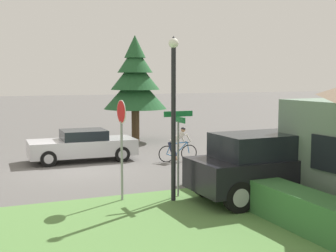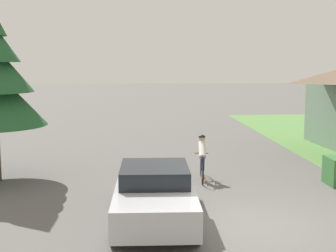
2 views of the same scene
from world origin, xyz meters
The scene contains 9 objects.
ground_plane centered at (0.00, 0.00, 0.00)m, with size 140.00×140.00×0.00m, color #5B5956.
hedge_row centered at (9.39, 3.29, 0.42)m, with size 11.94×0.90×0.85m, color #387038.
sedan_left_lane centered at (-1.96, 0.53, 0.64)m, with size 1.97×4.42×1.30m.
cyclist centered at (-0.30, 4.14, 0.69)m, with size 0.44×1.67×1.44m.
parked_suv_right centered at (6.12, 4.04, 0.98)m, with size 2.07×4.56×1.91m.
stop_sign centered at (4.66, 0.18, 1.99)m, with size 0.66×0.07×2.86m.
street_lamp centered at (5.28, 1.50, 2.73)m, with size 0.28×0.28×4.61m.
street_name_sign centered at (4.90, 1.81, 1.76)m, with size 0.90×0.90×2.51m.
conifer_tall_near centered at (-6.83, 4.55, 3.27)m, with size 3.39×3.39×5.71m.
Camera 1 is at (17.15, -3.71, 3.51)m, focal length 50.00 mm.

